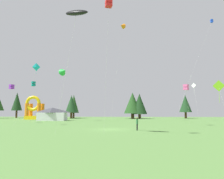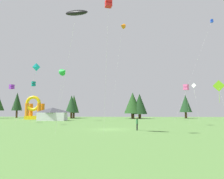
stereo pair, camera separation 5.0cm
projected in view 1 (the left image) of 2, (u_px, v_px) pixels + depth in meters
name	position (u px, v px, depth m)	size (l,w,h in m)	color
ground_plane	(110.00, 129.00, 32.74)	(120.00, 120.00, 0.00)	#5B8C42
kite_cyan_diamond	(36.00, 68.00, 50.13)	(4.40, 3.30, 13.27)	#19B7CC
kite_blue_box	(211.00, 22.00, 53.47)	(10.38, 1.69, 24.96)	blue
kite_pink_box	(186.00, 87.00, 40.97)	(1.40, 1.66, 7.67)	#EA599E
kite_teal_box	(33.00, 84.00, 42.67)	(2.94, 2.75, 8.44)	#0C7F7A
kite_red_box	(109.00, 4.00, 25.35)	(1.21, 3.08, 15.57)	red
kite_white_diamond	(194.00, 86.00, 60.13)	(0.89, 4.48, 10.01)	white
kite_lime_diamond	(219.00, 87.00, 32.19)	(1.32, 1.91, 6.96)	#8CD826
kite_purple_box	(12.00, 87.00, 49.52)	(2.22, 1.59, 8.62)	purple
kite_orange_delta	(122.00, 26.00, 57.98)	(4.12, 3.66, 25.80)	orange
kite_green_delta	(64.00, 71.00, 57.86)	(3.01, 3.02, 14.24)	green
kite_black_parafoil	(77.00, 13.00, 27.38)	(4.53, 2.64, 15.80)	black
person_midfield	(137.00, 123.00, 31.45)	(0.41, 0.41, 1.84)	black
inflatable_red_slide	(34.00, 110.00, 67.98)	(4.96, 4.20, 7.28)	yellow
festival_tent	(52.00, 114.00, 59.88)	(7.39, 3.92, 3.55)	silver
tree_row_2	(17.00, 102.00, 80.16)	(3.72, 3.72, 9.33)	#4C331E
tree_row_3	(74.00, 104.00, 79.48)	(3.75, 3.75, 8.37)	#4C331E
tree_row_4	(71.00, 104.00, 75.56)	(4.08, 4.08, 7.97)	#4C331E
tree_row_5	(133.00, 103.00, 74.00)	(5.77, 5.77, 8.82)	#4C331E
tree_row_6	(139.00, 104.00, 73.48)	(5.05, 5.05, 8.35)	#4C331E
tree_row_7	(185.00, 104.00, 76.37)	(4.24, 4.24, 8.13)	#4C331E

